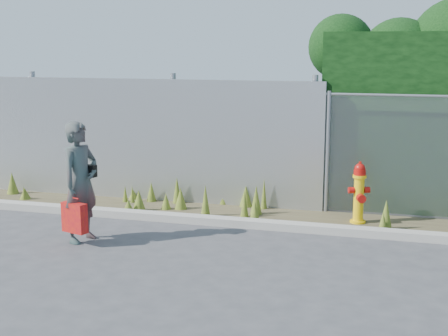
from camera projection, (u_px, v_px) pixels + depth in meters
ground at (218, 266)px, 8.01m from camera, size 80.00×80.00×0.00m
curb at (249, 223)px, 9.70m from camera, size 16.00×0.22×0.12m
weed_strip at (270, 208)px, 10.29m from camera, size 16.00×1.35×0.55m
corrugated_fence at (93, 138)px, 11.47m from camera, size 8.50×0.21×2.30m
fire_hydrant at (359, 194)px, 9.79m from camera, size 0.34×0.30×1.00m
woman at (81, 182)px, 8.88m from camera, size 0.57×0.72×1.74m
red_tote_bag at (75, 218)px, 8.76m from camera, size 0.38×0.14×0.50m
black_shoulder_bag at (89, 171)px, 8.95m from camera, size 0.23×0.10×0.17m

